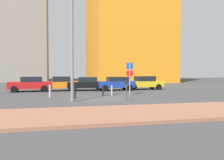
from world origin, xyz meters
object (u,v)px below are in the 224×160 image
object	(u,v)px
parked_car_blue	(116,83)
traffic_bollard_far	(112,90)
parked_car_orange	(59,84)
parking_sign_post	(130,75)
traffic_bollard_near	(50,91)
street_lamp	(72,40)
traffic_bollard_edge	(75,91)
parked_car_black	(87,83)
parking_meter	(126,87)
parked_car_red	(30,84)
parked_car_yellow	(144,83)
traffic_bollard_mid	(103,90)

from	to	relation	value
parked_car_blue	traffic_bollard_far	distance (m)	5.64
parked_car_orange	parking_sign_post	bearing A→B (deg)	-45.72
traffic_bollard_near	street_lamp	bearing A→B (deg)	-64.97
parking_sign_post	traffic_bollard_edge	bearing A→B (deg)	-161.58
parked_car_black	parked_car_blue	world-z (taller)	parked_car_blue
parking_meter	traffic_bollard_near	distance (m)	6.33
parked_car_blue	street_lamp	bearing A→B (deg)	-120.73
parking_meter	traffic_bollard_near	world-z (taller)	parking_meter
parked_car_red	traffic_bollard_edge	distance (m)	8.41
parked_car_red	parked_car_black	world-z (taller)	parked_car_red
traffic_bollard_far	parked_car_yellow	bearing A→B (deg)	48.69
parked_car_black	traffic_bollard_edge	size ratio (longest dim) A/B	3.84
parked_car_yellow	traffic_bollard_edge	distance (m)	11.13
traffic_bollard_mid	traffic_bollard_edge	xyz separation A→B (m)	(-2.42, -1.62, 0.09)
street_lamp	traffic_bollard_mid	xyz separation A→B (m)	(2.74, 3.44, -3.67)
parked_car_blue	parking_sign_post	xyz separation A→B (m)	(-0.14, -5.40, 0.98)
parked_car_orange	parked_car_black	xyz separation A→B (m)	(2.93, -0.14, -0.01)
parked_car_black	traffic_bollard_far	world-z (taller)	parked_car_black
parking_meter	street_lamp	distance (m)	4.86
parked_car_black	parked_car_yellow	xyz separation A→B (m)	(6.49, -0.08, 0.02)
street_lamp	traffic_bollard_far	bearing A→B (deg)	44.39
parked_car_black	traffic_bollard_edge	bearing A→B (deg)	-103.49
parked_car_blue	parking_sign_post	size ratio (longest dim) A/B	1.45
parked_car_red	traffic_bollard_near	distance (m)	6.33
traffic_bollard_near	traffic_bollard_edge	xyz separation A→B (m)	(1.85, -1.46, 0.05)
parked_car_red	street_lamp	bearing A→B (deg)	-68.66
street_lamp	traffic_bollard_mid	bearing A→B (deg)	51.43
traffic_bollard_edge	street_lamp	bearing A→B (deg)	-99.99
parked_car_blue	traffic_bollard_mid	bearing A→B (deg)	-114.90
parked_car_red	parked_car_orange	xyz separation A→B (m)	(2.80, 0.22, -0.02)
parked_car_black	parked_car_blue	size ratio (longest dim) A/B	1.02
parked_car_orange	street_lamp	distance (m)	10.07
traffic_bollard_edge	parked_car_black	bearing A→B (deg)	76.51
parking_sign_post	parking_meter	world-z (taller)	parking_sign_post
street_lamp	parking_sign_post	bearing A→B (deg)	33.78
parking_sign_post	traffic_bollard_mid	distance (m)	2.69
parking_sign_post	street_lamp	size ratio (longest dim) A/B	0.40
parked_car_yellow	traffic_bollard_mid	world-z (taller)	parked_car_yellow
parking_meter	traffic_bollard_near	size ratio (longest dim) A/B	1.46
street_lamp	parked_car_blue	bearing A→B (deg)	59.27
traffic_bollard_near	parked_car_orange	bearing A→B (deg)	83.36
parked_car_orange	street_lamp	bearing A→B (deg)	-85.10
parked_car_black	traffic_bollard_near	distance (m)	7.07
parking_meter	traffic_bollard_mid	world-z (taller)	parking_meter
parked_car_blue	street_lamp	xyz separation A→B (m)	(-5.23, -8.80, 3.34)
street_lamp	traffic_bollard_far	world-z (taller)	street_lamp
parked_car_orange	parked_car_yellow	world-z (taller)	parked_car_orange
parked_car_red	parking_meter	distance (m)	12.02
traffic_bollard_edge	parking_meter	bearing A→B (deg)	-32.76
parking_meter	traffic_bollard_edge	bearing A→B (deg)	147.24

